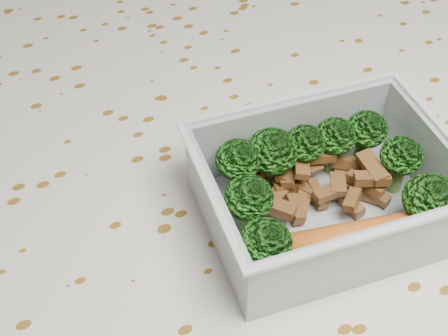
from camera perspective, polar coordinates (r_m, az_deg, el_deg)
name	(u,v)px	position (r m, az deg, el deg)	size (l,w,h in m)	color
dining_table	(234,271)	(0.52, 0.89, -9.37)	(1.40, 0.90, 0.75)	brown
tablecloth	(234,232)	(0.48, 0.95, -5.92)	(1.46, 0.96, 0.19)	silver
lunch_container	(325,197)	(0.43, 9.20, -2.65)	(0.18, 0.15, 0.06)	silver
broccoli_florets	(319,172)	(0.42, 8.65, -0.38)	(0.15, 0.12, 0.05)	#608C3F
meat_pile	(319,185)	(0.44, 8.65, -1.52)	(0.11, 0.07, 0.03)	brown
sausage	(354,239)	(0.41, 11.80, -6.36)	(0.14, 0.05, 0.02)	#CA5E1F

